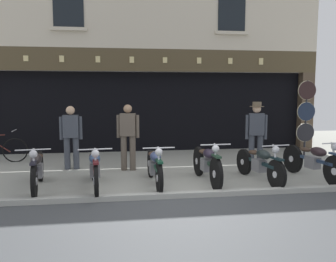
{
  "coord_description": "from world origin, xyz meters",
  "views": [
    {
      "loc": [
        -1.02,
        -6.19,
        1.97
      ],
      "look_at": [
        0.27,
        2.7,
        0.95
      ],
      "focal_mm": 37.53,
      "sensor_mm": 36.0,
      "label": 1
    }
  ],
  "objects_px": {
    "salesman_left": "(71,134)",
    "salesman_right": "(256,130)",
    "tyre_sign_pole": "(306,112)",
    "motorcycle_left": "(95,168)",
    "advert_board_near": "(90,100)",
    "motorcycle_center_right": "(260,163)",
    "motorcycle_center": "(207,163)",
    "motorcycle_far_left": "(37,168)",
    "motorcycle_right": "(313,160)",
    "motorcycle_center_left": "(155,165)",
    "shopkeeper_center": "(128,134)"
  },
  "relations": [
    {
      "from": "motorcycle_center",
      "to": "motorcycle_left",
      "type": "bearing_deg",
      "value": 1.11
    },
    {
      "from": "salesman_left",
      "to": "salesman_right",
      "type": "bearing_deg",
      "value": 174.32
    },
    {
      "from": "motorcycle_center_left",
      "to": "salesman_left",
      "type": "distance_m",
      "value": 2.7
    },
    {
      "from": "motorcycle_left",
      "to": "motorcycle_center_left",
      "type": "xyz_separation_m",
      "value": [
        1.23,
        0.12,
        -0.01
      ]
    },
    {
      "from": "tyre_sign_pole",
      "to": "advert_board_near",
      "type": "bearing_deg",
      "value": 165.24
    },
    {
      "from": "salesman_left",
      "to": "shopkeeper_center",
      "type": "relative_size",
      "value": 0.97
    },
    {
      "from": "motorcycle_center_left",
      "to": "salesman_right",
      "type": "xyz_separation_m",
      "value": [
        2.84,
        1.49,
        0.53
      ]
    },
    {
      "from": "motorcycle_right",
      "to": "motorcycle_center",
      "type": "bearing_deg",
      "value": -10.27
    },
    {
      "from": "motorcycle_far_left",
      "to": "tyre_sign_pole",
      "type": "relative_size",
      "value": 0.88
    },
    {
      "from": "motorcycle_far_left",
      "to": "motorcycle_center",
      "type": "height_order",
      "value": "motorcycle_center"
    },
    {
      "from": "salesman_right",
      "to": "tyre_sign_pole",
      "type": "relative_size",
      "value": 0.74
    },
    {
      "from": "motorcycle_center_right",
      "to": "salesman_left",
      "type": "height_order",
      "value": "salesman_left"
    },
    {
      "from": "motorcycle_left",
      "to": "tyre_sign_pole",
      "type": "bearing_deg",
      "value": -160.97
    },
    {
      "from": "motorcycle_center_left",
      "to": "motorcycle_right",
      "type": "height_order",
      "value": "motorcycle_right"
    },
    {
      "from": "motorcycle_center_right",
      "to": "salesman_left",
      "type": "bearing_deg",
      "value": -32.14
    },
    {
      "from": "motorcycle_center_right",
      "to": "salesman_left",
      "type": "relative_size",
      "value": 1.21
    },
    {
      "from": "motorcycle_center_right",
      "to": "motorcycle_center",
      "type": "bearing_deg",
      "value": -11.57
    },
    {
      "from": "motorcycle_center_left",
      "to": "shopkeeper_center",
      "type": "bearing_deg",
      "value": -72.69
    },
    {
      "from": "motorcycle_left",
      "to": "motorcycle_center_right",
      "type": "xyz_separation_m",
      "value": [
        3.54,
        0.07,
        -0.02
      ]
    },
    {
      "from": "motorcycle_center_right",
      "to": "tyre_sign_pole",
      "type": "xyz_separation_m",
      "value": [
        2.58,
        2.7,
        0.93
      ]
    },
    {
      "from": "salesman_left",
      "to": "tyre_sign_pole",
      "type": "distance_m",
      "value": 6.87
    },
    {
      "from": "shopkeeper_center",
      "to": "motorcycle_right",
      "type": "bearing_deg",
      "value": 168.3
    },
    {
      "from": "salesman_right",
      "to": "tyre_sign_pole",
      "type": "height_order",
      "value": "tyre_sign_pole"
    },
    {
      "from": "tyre_sign_pole",
      "to": "motorcycle_far_left",
      "type": "bearing_deg",
      "value": -159.94
    },
    {
      "from": "salesman_left",
      "to": "tyre_sign_pole",
      "type": "height_order",
      "value": "tyre_sign_pole"
    },
    {
      "from": "motorcycle_right",
      "to": "advert_board_near",
      "type": "relative_size",
      "value": 2.15
    },
    {
      "from": "motorcycle_left",
      "to": "shopkeeper_center",
      "type": "relative_size",
      "value": 1.26
    },
    {
      "from": "motorcycle_center",
      "to": "motorcycle_center_right",
      "type": "distance_m",
      "value": 1.17
    },
    {
      "from": "motorcycle_far_left",
      "to": "salesman_left",
      "type": "height_order",
      "value": "salesman_left"
    },
    {
      "from": "tyre_sign_pole",
      "to": "advert_board_near",
      "type": "height_order",
      "value": "tyre_sign_pole"
    },
    {
      "from": "motorcycle_left",
      "to": "motorcycle_center_right",
      "type": "bearing_deg",
      "value": 175.81
    },
    {
      "from": "motorcycle_far_left",
      "to": "shopkeeper_center",
      "type": "xyz_separation_m",
      "value": [
        1.87,
        1.48,
        0.48
      ]
    },
    {
      "from": "motorcycle_left",
      "to": "shopkeeper_center",
      "type": "xyz_separation_m",
      "value": [
        0.73,
        1.6,
        0.48
      ]
    },
    {
      "from": "motorcycle_far_left",
      "to": "motorcycle_right",
      "type": "relative_size",
      "value": 0.98
    },
    {
      "from": "motorcycle_center_left",
      "to": "advert_board_near",
      "type": "relative_size",
      "value": 2.11
    },
    {
      "from": "motorcycle_right",
      "to": "advert_board_near",
      "type": "height_order",
      "value": "advert_board_near"
    },
    {
      "from": "motorcycle_center_right",
      "to": "motorcycle_right",
      "type": "xyz_separation_m",
      "value": [
        1.25,
        -0.01,
        0.02
      ]
    },
    {
      "from": "motorcycle_center_right",
      "to": "motorcycle_right",
      "type": "bearing_deg",
      "value": 171.34
    },
    {
      "from": "motorcycle_left",
      "to": "advert_board_near",
      "type": "xyz_separation_m",
      "value": [
        -0.39,
        4.48,
        1.27
      ]
    },
    {
      "from": "motorcycle_center",
      "to": "advert_board_near",
      "type": "relative_size",
      "value": 2.07
    },
    {
      "from": "motorcycle_center",
      "to": "shopkeeper_center",
      "type": "bearing_deg",
      "value": -43.95
    },
    {
      "from": "motorcycle_far_left",
      "to": "salesman_right",
      "type": "distance_m",
      "value": 5.45
    },
    {
      "from": "shopkeeper_center",
      "to": "advert_board_near",
      "type": "height_order",
      "value": "advert_board_near"
    },
    {
      "from": "motorcycle_far_left",
      "to": "shopkeeper_center",
      "type": "relative_size",
      "value": 1.23
    },
    {
      "from": "motorcycle_center_right",
      "to": "salesman_left",
      "type": "distance_m",
      "value": 4.65
    },
    {
      "from": "motorcycle_center_right",
      "to": "shopkeeper_center",
      "type": "xyz_separation_m",
      "value": [
        -2.81,
        1.53,
        0.5
      ]
    },
    {
      "from": "advert_board_near",
      "to": "motorcycle_center",
      "type": "bearing_deg",
      "value": -57.59
    },
    {
      "from": "shopkeeper_center",
      "to": "motorcycle_far_left",
      "type": "bearing_deg",
      "value": 47.51
    },
    {
      "from": "motorcycle_far_left",
      "to": "advert_board_near",
      "type": "xyz_separation_m",
      "value": [
        0.75,
        4.36,
        1.27
      ]
    },
    {
      "from": "motorcycle_far_left",
      "to": "motorcycle_center_right",
      "type": "bearing_deg",
      "value": 172.25
    }
  ]
}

